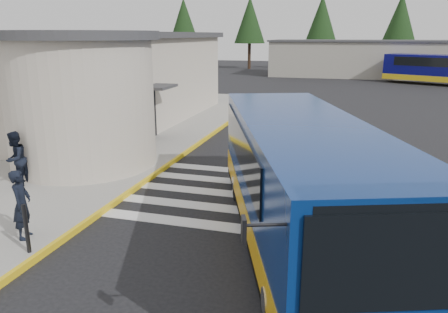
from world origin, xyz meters
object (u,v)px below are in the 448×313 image
(transit_bus, at_px, (301,186))
(pedestrian_a, at_px, (22,204))
(bollard, at_px, (26,229))
(far_bus_a, at_px, (436,68))
(pedestrian_b, at_px, (15,159))

(transit_bus, relative_size, pedestrian_a, 6.37)
(bollard, relative_size, far_bus_a, 0.11)
(transit_bus, xyz_separation_m, pedestrian_b, (-9.06, 1.13, -0.37))
(pedestrian_a, height_order, pedestrian_b, pedestrian_b)
(bollard, bearing_deg, pedestrian_a, 134.63)
(pedestrian_a, distance_m, far_bus_a, 42.84)
(transit_bus, relative_size, bollard, 9.41)
(far_bus_a, bearing_deg, pedestrian_a, -175.13)
(pedestrian_a, bearing_deg, transit_bus, -93.59)
(transit_bus, xyz_separation_m, bollard, (-5.67, -2.52, -0.69))
(pedestrian_a, bearing_deg, far_bus_a, -41.54)
(transit_bus, height_order, far_bus_a, transit_bus)
(pedestrian_a, relative_size, bollard, 1.48)
(pedestrian_a, xyz_separation_m, pedestrian_b, (-2.79, 3.05, 0.05))
(transit_bus, distance_m, bollard, 6.25)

